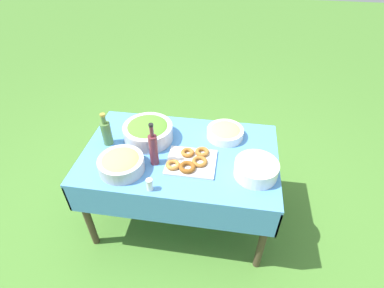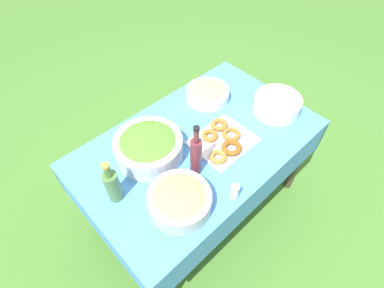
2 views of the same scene
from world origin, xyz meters
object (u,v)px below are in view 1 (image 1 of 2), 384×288
Objects in this scene: donut_platter at (191,161)px; plate_stack at (256,169)px; salad_bowl at (148,131)px; wine_bottle at (153,148)px; bread_bowl at (121,163)px; olive_oil_bottle at (106,132)px; pasta_bowl at (225,132)px.

plate_stack is at bearing 174.29° from donut_platter.
donut_platter is at bearing -5.71° from plate_stack.
salad_bowl is 0.40m from donut_platter.
wine_bottle is 1.09× the size of bread_bowl.
wine_bottle is (-0.37, 0.15, 0.03)m from olive_oil_bottle.
wine_bottle reaches higher than plate_stack.
pasta_bowl is 0.42m from plate_stack.
plate_stack is at bearing 120.91° from pasta_bowl.
wine_bottle is at bearing 158.31° from olive_oil_bottle.
olive_oil_bottle is 0.86× the size of bread_bowl.
plate_stack is 0.94× the size of bread_bowl.
wine_bottle is at bearing 113.73° from salad_bowl.
salad_bowl is 0.79m from plate_stack.
olive_oil_bottle reaches higher than donut_platter.
olive_oil_bottle reaches higher than bread_bowl.
bread_bowl is at bearing 35.25° from pasta_bowl.
wine_bottle is (0.44, 0.35, 0.08)m from pasta_bowl.
bread_bowl is at bearing 127.10° from olive_oil_bottle.
pasta_bowl is 0.97× the size of plate_stack.
salad_bowl reaches higher than bread_bowl.
salad_bowl is at bearing -161.65° from olive_oil_bottle.
pasta_bowl is at bearing -166.07° from olive_oil_bottle.
olive_oil_bottle is at bearing -8.81° from plate_stack.
bread_bowl reaches higher than plate_stack.
donut_platter is 1.18× the size of plate_stack.
bread_bowl is (0.63, 0.44, 0.02)m from pasta_bowl.
wine_bottle reaches higher than pasta_bowl.
bread_bowl reaches higher than donut_platter.
salad_bowl is 0.28m from olive_oil_bottle.
donut_platter is 1.02× the size of wine_bottle.
wine_bottle reaches higher than salad_bowl.
pasta_bowl is 0.82× the size of donut_platter.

